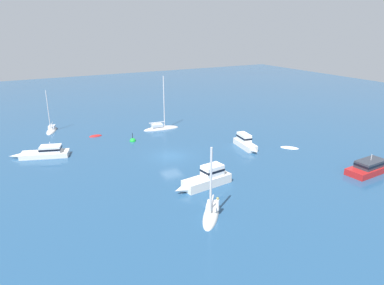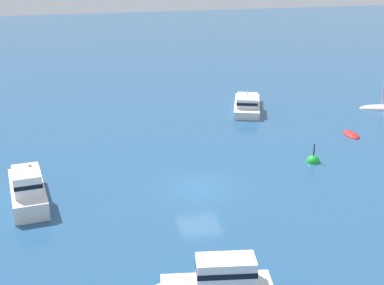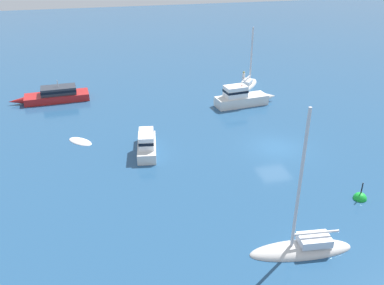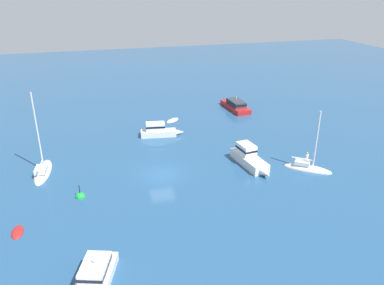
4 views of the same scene
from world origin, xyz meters
name	(u,v)px [view 1 (image 1 of 4)]	position (x,y,z in m)	size (l,w,h in m)	color
ground_plane	(171,156)	(0.00, 0.00, 0.00)	(160.00, 160.00, 0.00)	navy
motor_cruiser	(46,152)	(-14.18, 7.53, 0.57)	(7.31, 3.84, 1.96)	silver
rib	(96,136)	(-6.46, 13.12, 0.00)	(1.92, 0.94, 0.45)	#B21E1E
launch	(245,142)	(10.40, -1.84, 0.76)	(2.07, 5.67, 1.86)	silver
dinghy	(289,148)	(15.64, -4.89, 0.00)	(2.48, 2.57, 0.31)	white
ketch	(52,130)	(-11.89, 19.32, 0.13)	(2.64, 4.74, 6.96)	silver
launch_1	(206,179)	(-0.50, -9.68, 0.81)	(6.78, 2.44, 2.26)	silver
sloop	(161,128)	(3.81, 11.91, 0.17)	(5.92, 2.13, 9.00)	silver
launch_2	(371,167)	(18.06, -15.54, 0.64)	(8.14, 2.68, 2.21)	#B21E1E
sloop_1	(211,214)	(-3.25, -15.15, 0.19)	(4.14, 4.75, 7.13)	silver
channel_buoy	(133,141)	(-2.28, 8.20, 0.01)	(0.89, 0.89, 1.67)	green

